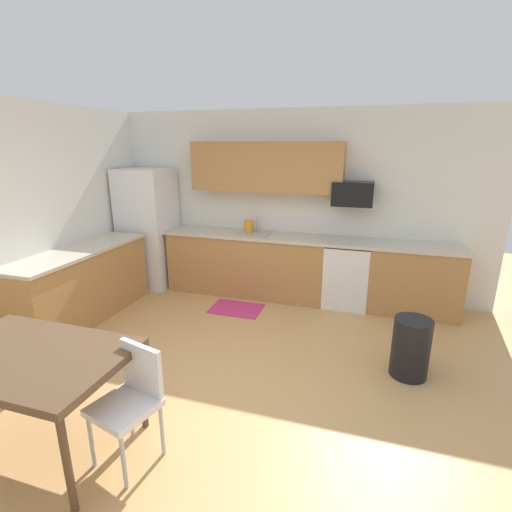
# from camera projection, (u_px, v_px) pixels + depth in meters

# --- Properties ---
(ground_plane) EXTENTS (12.00, 12.00, 0.00)m
(ground_plane) POSITION_uv_depth(u_px,v_px,m) (225.00, 384.00, 3.61)
(ground_plane) COLOR tan
(wall_back) EXTENTS (5.80, 0.10, 2.70)m
(wall_back) POSITION_uv_depth(u_px,v_px,m) (289.00, 204.00, 5.65)
(wall_back) COLOR silver
(wall_back) RESTS_ON ground
(cabinet_run_back) EXTENTS (2.39, 0.60, 0.90)m
(cabinet_run_back) POSITION_uv_depth(u_px,v_px,m) (247.00, 264.00, 5.75)
(cabinet_run_back) COLOR #AD7A42
(cabinet_run_back) RESTS_ON ground
(cabinet_run_back_right) EXTENTS (1.16, 0.60, 0.90)m
(cabinet_run_back_right) POSITION_uv_depth(u_px,v_px,m) (414.00, 280.00, 5.07)
(cabinet_run_back_right) COLOR #AD7A42
(cabinet_run_back_right) RESTS_ON ground
(cabinet_run_left) EXTENTS (0.60, 2.00, 0.90)m
(cabinet_run_left) POSITION_uv_depth(u_px,v_px,m) (82.00, 286.00, 4.87)
(cabinet_run_left) COLOR #AD7A42
(cabinet_run_left) RESTS_ON ground
(countertop_back) EXTENTS (4.80, 0.64, 0.04)m
(countertop_back) POSITION_uv_depth(u_px,v_px,m) (283.00, 237.00, 5.45)
(countertop_back) COLOR beige
(countertop_back) RESTS_ON cabinet_run_back
(countertop_left) EXTENTS (0.64, 2.00, 0.04)m
(countertop_left) POSITION_uv_depth(u_px,v_px,m) (77.00, 251.00, 4.74)
(countertop_left) COLOR beige
(countertop_left) RESTS_ON cabinet_run_left
(upper_cabinets_back) EXTENTS (2.20, 0.34, 0.70)m
(upper_cabinets_back) POSITION_uv_depth(u_px,v_px,m) (266.00, 167.00, 5.38)
(upper_cabinets_back) COLOR #AD7A42
(refrigerator) EXTENTS (0.76, 0.70, 1.85)m
(refrigerator) POSITION_uv_depth(u_px,v_px,m) (148.00, 228.00, 6.00)
(refrigerator) COLOR white
(refrigerator) RESTS_ON ground
(oven_range) EXTENTS (0.60, 0.60, 0.91)m
(oven_range) POSITION_uv_depth(u_px,v_px,m) (347.00, 274.00, 5.32)
(oven_range) COLOR white
(oven_range) RESTS_ON ground
(microwave) EXTENTS (0.54, 0.36, 0.32)m
(microwave) POSITION_uv_depth(u_px,v_px,m) (353.00, 194.00, 5.09)
(microwave) COLOR black
(sink_basin) EXTENTS (0.48, 0.40, 0.14)m
(sink_basin) POSITION_uv_depth(u_px,v_px,m) (254.00, 238.00, 5.59)
(sink_basin) COLOR #A5A8AD
(sink_basin) RESTS_ON countertop_back
(sink_faucet) EXTENTS (0.02, 0.02, 0.24)m
(sink_faucet) POSITION_uv_depth(u_px,v_px,m) (257.00, 225.00, 5.71)
(sink_faucet) COLOR #B2B5BA
(sink_faucet) RESTS_ON countertop_back
(dining_table) EXTENTS (1.40, 0.90, 0.78)m
(dining_table) POSITION_uv_depth(u_px,v_px,m) (29.00, 361.00, 2.70)
(dining_table) COLOR brown
(dining_table) RESTS_ON ground
(chair_near_table) EXTENTS (0.49, 0.49, 0.85)m
(chair_near_table) POSITION_uv_depth(u_px,v_px,m) (131.00, 395.00, 2.66)
(chair_near_table) COLOR white
(chair_near_table) RESTS_ON ground
(trash_bin) EXTENTS (0.36, 0.36, 0.60)m
(trash_bin) POSITION_uv_depth(u_px,v_px,m) (411.00, 348.00, 3.68)
(trash_bin) COLOR black
(trash_bin) RESTS_ON ground
(floor_mat) EXTENTS (0.70, 0.50, 0.01)m
(floor_mat) POSITION_uv_depth(u_px,v_px,m) (236.00, 309.00, 5.26)
(floor_mat) COLOR #CC3372
(floor_mat) RESTS_ON ground
(kettle) EXTENTS (0.14, 0.14, 0.20)m
(kettle) POSITION_uv_depth(u_px,v_px,m) (249.00, 227.00, 5.62)
(kettle) COLOR orange
(kettle) RESTS_ON countertop_back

